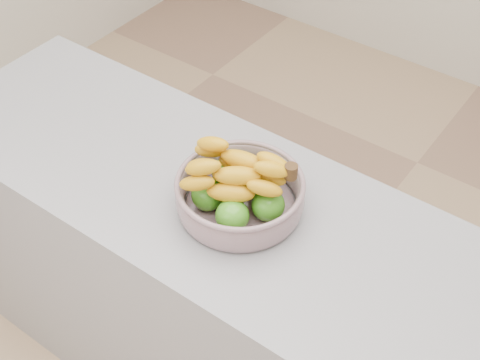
# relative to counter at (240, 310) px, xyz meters

# --- Properties ---
(ground) EXTENTS (4.00, 4.00, 0.00)m
(ground) POSITION_rel_counter_xyz_m (0.00, 0.20, -0.45)
(ground) COLOR #9C7E5F
(ground) RESTS_ON ground
(counter) EXTENTS (2.00, 0.60, 0.90)m
(counter) POSITION_rel_counter_xyz_m (0.00, 0.00, 0.00)
(counter) COLOR gray
(counter) RESTS_ON ground
(fruit_bowl) EXTENTS (0.33, 0.33, 0.17)m
(fruit_bowl) POSITION_rel_counter_xyz_m (0.00, -0.00, 0.51)
(fruit_bowl) COLOR #8B9BA6
(fruit_bowl) RESTS_ON counter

